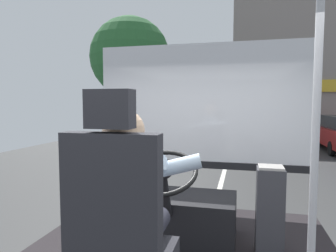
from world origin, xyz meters
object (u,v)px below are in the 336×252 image
object	(u,v)px
fare_box	(270,211)
parked_car_white	(312,124)
driver_seat	(120,239)
steering_console	(175,214)
handrail_pole	(315,136)
bus_driver	(128,196)
parked_car_black	(294,120)

from	to	relation	value
fare_box	parked_car_white	size ratio (longest dim) A/B	0.17
driver_seat	fare_box	world-z (taller)	driver_seat
steering_console	handrail_pole	size ratio (longest dim) A/B	0.52
driver_seat	parked_car_white	distance (m)	18.35
bus_driver	steering_console	xyz separation A→B (m)	(0.00, 1.15, -0.52)
handrail_pole	fare_box	distance (m)	1.01
parked_car_white	parked_car_black	bearing A→B (deg)	90.66
driver_seat	steering_console	size ratio (longest dim) A/B	1.19
steering_console	fare_box	distance (m)	0.84
handrail_pole	parked_car_white	bearing A→B (deg)	78.25
driver_seat	steering_console	xyz separation A→B (m)	(-0.00, 1.26, -0.33)
bus_driver	handrail_pole	distance (m)	1.09
bus_driver	fare_box	world-z (taller)	bus_driver
bus_driver	handrail_pole	bearing A→B (deg)	18.48
parked_car_white	parked_car_black	world-z (taller)	parked_car_white
driver_seat	steering_console	world-z (taller)	driver_seat
fare_box	parked_car_white	bearing A→B (deg)	77.21
handrail_pole	parked_car_white	distance (m)	17.72
parked_car_black	handrail_pole	bearing A→B (deg)	-98.50
driver_seat	handrail_pole	bearing A→B (deg)	24.14
parked_car_black	steering_console	bearing A→B (deg)	-101.21
steering_console	handrail_pole	bearing A→B (deg)	-39.49
parked_car_white	driver_seat	bearing A→B (deg)	-104.50
driver_seat	bus_driver	bearing A→B (deg)	90.00
fare_box	parked_car_black	size ratio (longest dim) A/B	0.17
steering_console	bus_driver	bearing A→B (deg)	-90.00
driver_seat	handrail_pole	distance (m)	1.20
bus_driver	handrail_pole	world-z (taller)	handrail_pole
steering_console	parked_car_white	size ratio (longest dim) A/B	0.26
bus_driver	parked_car_white	size ratio (longest dim) A/B	0.18
parked_car_white	steering_console	bearing A→B (deg)	-105.55
bus_driver	parked_car_white	distance (m)	18.25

